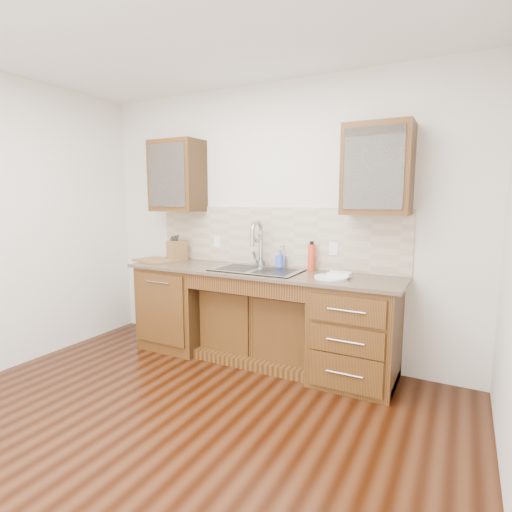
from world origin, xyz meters
The scene contains 24 objects.
ground centered at (0.00, 0.00, -0.05)m, with size 4.00×3.50×0.10m, color #3D1D0D.
wall_back centered at (0.00, 1.80, 1.35)m, with size 4.00×0.10×2.70m, color silver.
base_cabinet_left centered at (-0.95, 1.44, 0.44)m, with size 0.70×0.62×0.88m, color #593014.
base_cabinet_center centered at (0.00, 1.53, 0.35)m, with size 1.20×0.44×0.70m, color #593014.
base_cabinet_right centered at (0.95, 1.44, 0.44)m, with size 0.70×0.62×0.88m, color #593014.
countertop centered at (0.00, 1.43, 0.90)m, with size 2.70×0.65×0.03m, color #84705B.
backsplash centered at (0.00, 1.74, 1.21)m, with size 2.70×0.02×0.59m, color beige.
sink centered at (0.00, 1.41, 0.83)m, with size 0.84×0.46×0.19m, color #9E9EA5.
faucet centered at (-0.07, 1.64, 1.11)m, with size 0.04×0.04×0.40m, color #999993.
filter_tap centered at (0.18, 1.65, 1.03)m, with size 0.02×0.02×0.24m, color #999993.
upper_cabinet_left centered at (-1.05, 1.58, 1.83)m, with size 0.55×0.34×0.75m, color #593014.
upper_cabinet_right centered at (1.05, 1.58, 1.83)m, with size 0.55×0.34×0.75m, color #593014.
outlet_left centered at (-0.65, 1.73, 1.12)m, with size 0.08×0.01×0.12m, color white.
outlet_right centered at (0.65, 1.73, 1.12)m, with size 0.08×0.01×0.12m, color white.
soap_bottle centered at (0.13, 1.68, 0.99)m, with size 0.08×0.08×0.17m, color #4362D9.
water_bottle centered at (0.46, 1.65, 1.03)m, with size 0.07×0.07×0.25m, color red.
plate centered at (0.74, 1.38, 0.92)m, with size 0.28×0.28×0.02m, color white.
dish_towel centered at (0.79, 1.44, 0.94)m, with size 0.19×0.14×0.03m, color white.
knife_block centered at (-1.07, 1.56, 1.02)m, with size 0.12×0.20×0.22m, color olive.
cutting_board centered at (-1.23, 1.39, 0.92)m, with size 0.45×0.32×0.02m, color brown.
cup_left_a centered at (-1.09, 1.58, 1.77)m, with size 0.13×0.13×0.10m, color white.
cup_left_b centered at (-0.91, 1.58, 1.77)m, with size 0.10×0.10×0.09m, color silver.
cup_right_a centered at (0.99, 1.58, 1.77)m, with size 0.12×0.12×0.10m, color white.
cup_right_b centered at (1.17, 1.58, 1.77)m, with size 0.10×0.10×0.09m, color white.
Camera 1 is at (1.73, -1.89, 1.58)m, focal length 28.00 mm.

